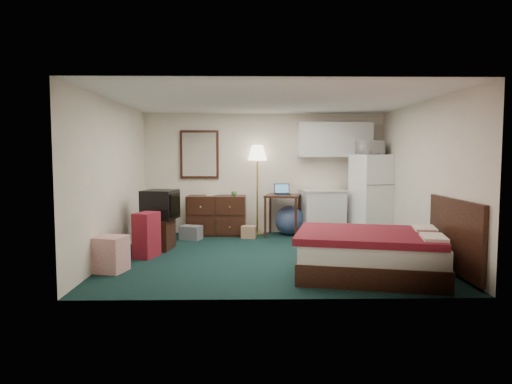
{
  "coord_description": "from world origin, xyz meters",
  "views": [
    {
      "loc": [
        -0.35,
        -7.32,
        1.64
      ],
      "look_at": [
        -0.21,
        0.32,
        1.02
      ],
      "focal_mm": 32.0,
      "sensor_mm": 36.0,
      "label": 1
    }
  ],
  "objects_px": {
    "floor_lamp": "(257,190)",
    "fridge": "(372,196)",
    "tv_stand": "(156,234)",
    "desk": "(283,215)",
    "dresser": "(217,215)",
    "kitchen_counter": "(322,213)",
    "bed": "(370,254)",
    "suitcase": "(147,235)"
  },
  "relations": [
    {
      "from": "tv_stand",
      "to": "suitcase",
      "type": "xyz_separation_m",
      "value": [
        -0.03,
        -0.63,
        0.1
      ]
    },
    {
      "from": "desk",
      "to": "kitchen_counter",
      "type": "distance_m",
      "value": 0.83
    },
    {
      "from": "dresser",
      "to": "fridge",
      "type": "xyz_separation_m",
      "value": [
        3.11,
        -0.29,
        0.42
      ]
    },
    {
      "from": "floor_lamp",
      "to": "suitcase",
      "type": "relative_size",
      "value": 2.55
    },
    {
      "from": "kitchen_counter",
      "to": "tv_stand",
      "type": "bearing_deg",
      "value": -164.11
    },
    {
      "from": "bed",
      "to": "tv_stand",
      "type": "relative_size",
      "value": 3.25
    },
    {
      "from": "tv_stand",
      "to": "desk",
      "type": "bearing_deg",
      "value": 35.1
    },
    {
      "from": "floor_lamp",
      "to": "desk",
      "type": "distance_m",
      "value": 0.75
    },
    {
      "from": "tv_stand",
      "to": "suitcase",
      "type": "relative_size",
      "value": 0.79
    },
    {
      "from": "tv_stand",
      "to": "floor_lamp",
      "type": "bearing_deg",
      "value": 46.59
    },
    {
      "from": "kitchen_counter",
      "to": "tv_stand",
      "type": "distance_m",
      "value": 3.4
    },
    {
      "from": "fridge",
      "to": "bed",
      "type": "bearing_deg",
      "value": -122.9
    },
    {
      "from": "dresser",
      "to": "suitcase",
      "type": "height_order",
      "value": "dresser"
    },
    {
      "from": "fridge",
      "to": "suitcase",
      "type": "height_order",
      "value": "fridge"
    },
    {
      "from": "kitchen_counter",
      "to": "suitcase",
      "type": "distance_m",
      "value": 3.72
    },
    {
      "from": "bed",
      "to": "suitcase",
      "type": "distance_m",
      "value": 3.49
    },
    {
      "from": "desk",
      "to": "fridge",
      "type": "relative_size",
      "value": 0.51
    },
    {
      "from": "dresser",
      "to": "floor_lamp",
      "type": "distance_m",
      "value": 0.99
    },
    {
      "from": "dresser",
      "to": "bed",
      "type": "xyz_separation_m",
      "value": [
        2.29,
        -3.25,
        -0.11
      ]
    },
    {
      "from": "floor_lamp",
      "to": "kitchen_counter",
      "type": "height_order",
      "value": "floor_lamp"
    },
    {
      "from": "dresser",
      "to": "kitchen_counter",
      "type": "bearing_deg",
      "value": 0.21
    },
    {
      "from": "desk",
      "to": "tv_stand",
      "type": "xyz_separation_m",
      "value": [
        -2.3,
        -1.23,
        -0.16
      ]
    },
    {
      "from": "dresser",
      "to": "floor_lamp",
      "type": "xyz_separation_m",
      "value": [
        0.84,
        0.07,
        0.51
      ]
    },
    {
      "from": "dresser",
      "to": "bed",
      "type": "relative_size",
      "value": 0.64
    },
    {
      "from": "dresser",
      "to": "kitchen_counter",
      "type": "height_order",
      "value": "kitchen_counter"
    },
    {
      "from": "desk",
      "to": "bed",
      "type": "height_order",
      "value": "desk"
    },
    {
      "from": "floor_lamp",
      "to": "bed",
      "type": "relative_size",
      "value": 0.99
    },
    {
      "from": "desk",
      "to": "bed",
      "type": "relative_size",
      "value": 0.45
    },
    {
      "from": "desk",
      "to": "floor_lamp",
      "type": "bearing_deg",
      "value": 165.33
    },
    {
      "from": "floor_lamp",
      "to": "bed",
      "type": "xyz_separation_m",
      "value": [
        1.45,
        -3.32,
        -0.62
      ]
    },
    {
      "from": "dresser",
      "to": "desk",
      "type": "relative_size",
      "value": 1.41
    },
    {
      "from": "dresser",
      "to": "bed",
      "type": "height_order",
      "value": "dresser"
    },
    {
      "from": "desk",
      "to": "fridge",
      "type": "distance_m",
      "value": 1.82
    },
    {
      "from": "dresser",
      "to": "floor_lamp",
      "type": "height_order",
      "value": "floor_lamp"
    },
    {
      "from": "floor_lamp",
      "to": "bed",
      "type": "distance_m",
      "value": 3.68
    },
    {
      "from": "dresser",
      "to": "kitchen_counter",
      "type": "distance_m",
      "value": 2.17
    },
    {
      "from": "kitchen_counter",
      "to": "bed",
      "type": "bearing_deg",
      "value": -95.14
    },
    {
      "from": "suitcase",
      "to": "bed",
      "type": "bearing_deg",
      "value": -2.73
    },
    {
      "from": "floor_lamp",
      "to": "fridge",
      "type": "distance_m",
      "value": 2.31
    },
    {
      "from": "suitcase",
      "to": "desk",
      "type": "bearing_deg",
      "value": 56.14
    },
    {
      "from": "fridge",
      "to": "tv_stand",
      "type": "distance_m",
      "value": 4.26
    },
    {
      "from": "dresser",
      "to": "desk",
      "type": "xyz_separation_m",
      "value": [
        1.34,
        -0.19,
        0.02
      ]
    }
  ]
}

